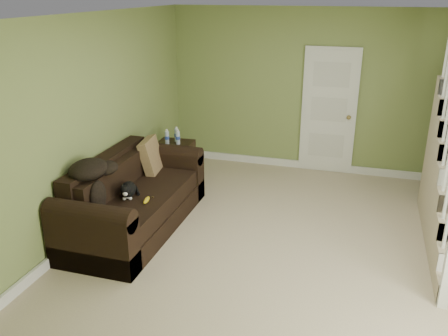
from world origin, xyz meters
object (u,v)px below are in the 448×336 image
Objects in this scene: sofa at (133,201)px; side_table at (175,162)px; banana at (147,200)px; cat at (127,190)px.

side_table is (-0.07, 1.53, -0.02)m from sofa.
banana is at bearing -77.74° from side_table.
side_table is at bearing 92.43° from sofa.
sofa is 1.53m from side_table.
side_table is at bearing 94.48° from banana.
sofa reaches higher than banana.
sofa reaches higher than cat.
banana is (0.39, -1.78, 0.19)m from side_table.
side_table reaches higher than cat.
cat is at bearing 159.88° from banana.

